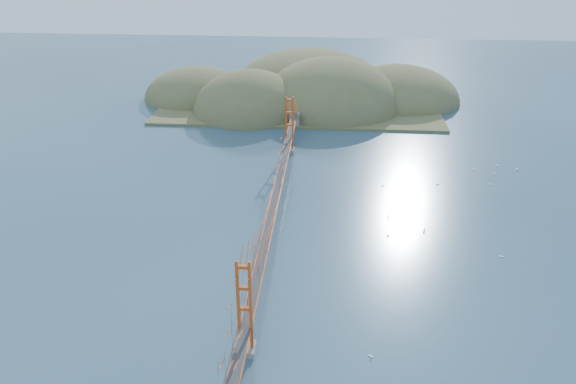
# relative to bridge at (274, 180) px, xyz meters

# --- Properties ---
(ground) EXTENTS (320.00, 320.00, 0.00)m
(ground) POSITION_rel_bridge_xyz_m (0.00, -0.18, -7.01)
(ground) COLOR #314D63
(ground) RESTS_ON ground
(bridge) EXTENTS (2.20, 94.40, 12.00)m
(bridge) POSITION_rel_bridge_xyz_m (0.00, 0.00, 0.00)
(bridge) COLOR gray
(bridge) RESTS_ON ground
(far_headlands) EXTENTS (84.00, 58.00, 25.00)m
(far_headlands) POSITION_rel_bridge_xyz_m (2.21, 68.33, -7.01)
(far_headlands) COLOR brown
(far_headlands) RESTS_ON ground
(sailboat_6) EXTENTS (0.61, 0.61, 0.63)m
(sailboat_6) POSITION_rel_bridge_xyz_m (13.60, -29.93, -6.86)
(sailboat_6) COLOR white
(sailboat_6) RESTS_ON ground
(sailboat_15) EXTENTS (0.48, 0.55, 0.63)m
(sailboat_15) POSITION_rel_bridge_xyz_m (40.87, 25.92, -6.86)
(sailboat_15) COLOR white
(sailboat_15) RESTS_ON ground
(sailboat_0) EXTENTS (0.50, 0.57, 0.65)m
(sailboat_0) POSITION_rel_bridge_xyz_m (18.08, 2.67, -6.86)
(sailboat_0) COLOR white
(sailboat_0) RESTS_ON ground
(sailboat_16) EXTENTS (0.62, 0.59, 0.70)m
(sailboat_16) POSITION_rel_bridge_xyz_m (27.92, 15.87, -6.86)
(sailboat_16) COLOR white
(sailboat_16) RESTS_ON ground
(sailboat_2) EXTENTS (0.55, 0.54, 0.61)m
(sailboat_2) POSITION_rel_bridge_xyz_m (33.03, -8.06, -6.87)
(sailboat_2) COLOR white
(sailboat_2) RESTS_ON ground
(sailboat_3) EXTENTS (0.53, 0.43, 0.62)m
(sailboat_3) POSITION_rel_bridge_xyz_m (18.01, 14.51, -6.87)
(sailboat_3) COLOR white
(sailboat_3) RESTS_ON ground
(sailboat_7) EXTENTS (0.56, 0.56, 0.62)m
(sailboat_7) POSITION_rel_bridge_xyz_m (37.36, 16.68, -6.87)
(sailboat_7) COLOR white
(sailboat_7) RESTS_ON ground
(sailboat_1) EXTENTS (0.57, 0.57, 0.59)m
(sailboat_1) POSITION_rel_bridge_xyz_m (17.51, -3.45, -6.87)
(sailboat_1) COLOR white
(sailboat_1) RESTS_ON ground
(sailboat_4) EXTENTS (0.57, 0.57, 0.64)m
(sailboat_4) POSITION_rel_bridge_xyz_m (39.33, 21.64, -6.86)
(sailboat_4) COLOR white
(sailboat_4) RESTS_ON ground
(sailboat_14) EXTENTS (0.62, 0.62, 0.67)m
(sailboat_14) POSITION_rel_bridge_xyz_m (23.17, -1.57, -6.86)
(sailboat_14) COLOR white
(sailboat_14) RESTS_ON ground
(sailboat_8) EXTENTS (0.67, 0.67, 0.72)m
(sailboat_8) POSITION_rel_bridge_xyz_m (44.08, 24.00, -6.85)
(sailboat_8) COLOR white
(sailboat_8) RESTS_ON ground
(sailboat_12) EXTENTS (0.55, 0.51, 0.62)m
(sailboat_12) POSITION_rel_bridge_xyz_m (20.80, 41.82, -6.87)
(sailboat_12) COLOR white
(sailboat_12) RESTS_ON ground
(sailboat_17) EXTENTS (0.55, 0.55, 0.61)m
(sailboat_17) POSITION_rel_bridge_xyz_m (35.76, 23.36, -6.87)
(sailboat_17) COLOR white
(sailboat_17) RESTS_ON ground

